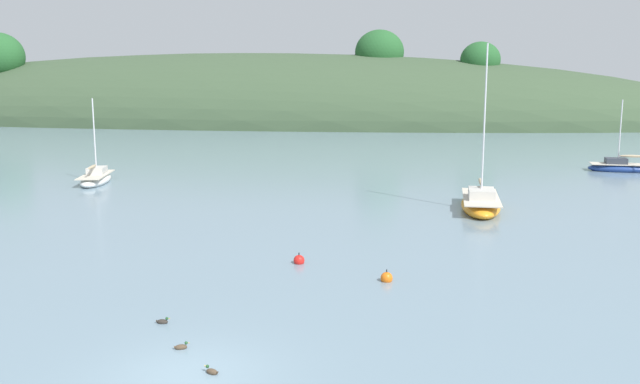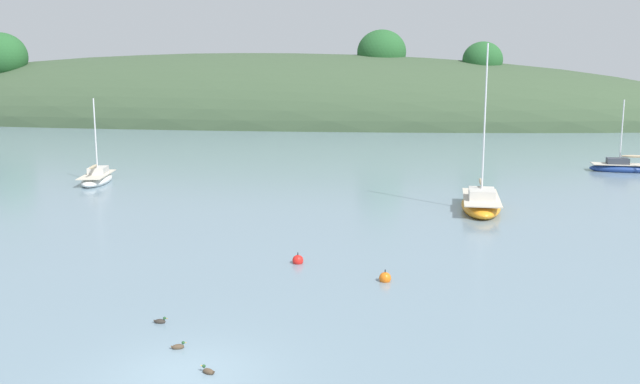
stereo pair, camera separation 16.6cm
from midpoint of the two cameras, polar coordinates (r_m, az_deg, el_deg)
ground_plane at (r=17.62m, az=-11.17°, el=-15.07°), size 400.00×400.00×0.00m
far_shoreline_hill at (r=108.61m, az=-6.87°, el=6.00°), size 150.00×36.00×24.70m
sailboat_white_near at (r=56.94m, az=24.29°, el=1.91°), size 4.91×1.88×5.68m
sailboat_black_sloop at (r=48.89m, az=-18.27°, el=1.12°), size 2.84×5.29×5.97m
sailboat_yellow_far at (r=38.11m, az=13.60°, el=-0.94°), size 2.22×6.21×9.23m
mooring_buoy_inner at (r=24.65m, az=5.73°, el=-7.27°), size 0.44×0.44×0.54m
mooring_buoy_channel at (r=26.80m, az=-1.71°, el=-5.81°), size 0.44×0.44×0.54m
duck_lone_right at (r=17.66m, az=-9.18°, el=-14.76°), size 0.41×0.29×0.24m
duck_lead at (r=21.17m, az=-13.17°, el=-10.62°), size 0.43×0.21×0.24m
duck_trailing at (r=19.24m, az=-11.68°, el=-12.71°), size 0.41×0.30×0.24m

